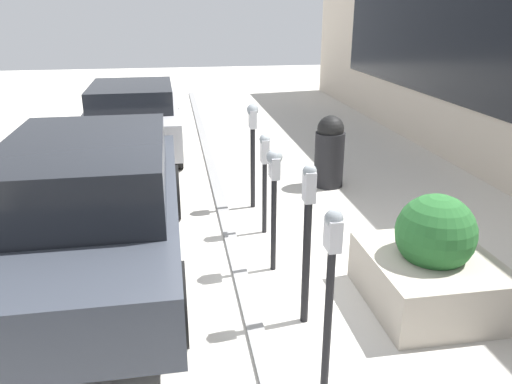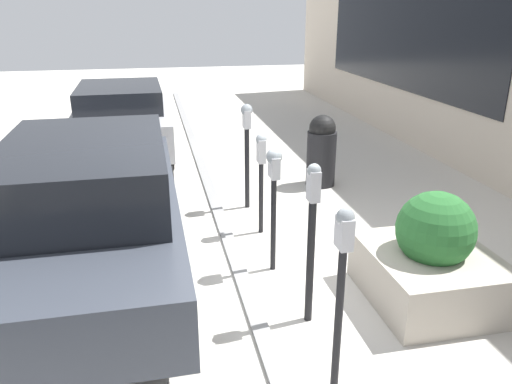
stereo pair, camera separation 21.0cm
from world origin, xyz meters
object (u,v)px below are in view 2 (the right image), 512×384
(parking_meter_second, at_px, (312,227))
(parking_meter_middle, at_px, (274,181))
(parked_car_rear, at_px, (122,117))
(trash_bin, at_px, (321,150))
(parked_car_middle, at_px, (91,207))
(parking_meter_farthest, at_px, (247,136))
(parking_meter_nearest, at_px, (342,273))
(parking_meter_fourth, at_px, (261,164))
(planter_box, at_px, (431,260))

(parking_meter_second, xyz_separation_m, parking_meter_middle, (1.01, 0.10, 0.09))
(parked_car_rear, distance_m, trash_bin, 4.13)
(parked_car_middle, distance_m, parked_car_rear, 4.95)
(parking_meter_second, height_order, parking_meter_farthest, parking_meter_second)
(parking_meter_middle, xyz_separation_m, parking_meter_farthest, (1.87, -0.07, 0.03))
(parking_meter_nearest, distance_m, parking_meter_middle, 1.95)
(parking_meter_farthest, bearing_deg, parked_car_rear, 29.34)
(parked_car_middle, bearing_deg, parking_meter_middle, -96.87)
(parking_meter_nearest, distance_m, parked_car_middle, 2.89)
(parking_meter_nearest, height_order, parking_meter_middle, parking_meter_nearest)
(parking_meter_nearest, height_order, parking_meter_farthest, same)
(parking_meter_nearest, height_order, parking_meter_fourth, parking_meter_nearest)
(parking_meter_second, relative_size, parking_meter_fourth, 1.17)
(parking_meter_farthest, bearing_deg, parking_meter_second, -179.49)
(parking_meter_nearest, bearing_deg, parking_meter_middle, 0.14)
(parking_meter_nearest, height_order, parked_car_rear, parking_meter_nearest)
(parking_meter_fourth, bearing_deg, parking_meter_farthest, 0.58)
(parked_car_rear, bearing_deg, parking_meter_fourth, -157.11)
(parking_meter_nearest, height_order, planter_box, parking_meter_nearest)
(parking_meter_second, distance_m, parked_car_rear, 6.46)
(parking_meter_farthest, relative_size, parked_car_rear, 0.37)
(parking_meter_middle, bearing_deg, parking_meter_farthest, -2.14)
(planter_box, bearing_deg, parking_meter_middle, 56.27)
(parking_meter_middle, relative_size, parked_car_rear, 0.34)
(parking_meter_second, height_order, parked_car_rear, parking_meter_second)
(parking_meter_fourth, xyz_separation_m, trash_bin, (1.61, -1.36, -0.34))
(parking_meter_second, height_order, planter_box, parking_meter_second)
(parked_car_middle, bearing_deg, parking_meter_fourth, -69.22)
(parking_meter_fourth, bearing_deg, parked_car_middle, 111.11)
(parking_meter_second, bearing_deg, parking_meter_farthest, 0.51)
(parking_meter_second, relative_size, parking_meter_farthest, 1.01)
(planter_box, xyz_separation_m, parked_car_rear, (6.08, 3.16, 0.29))
(parking_meter_nearest, bearing_deg, planter_box, -52.91)
(parking_meter_middle, relative_size, planter_box, 1.06)
(parking_meter_second, distance_m, parking_meter_middle, 1.02)
(planter_box, xyz_separation_m, parked_car_middle, (1.13, 3.27, 0.39))
(parking_meter_farthest, bearing_deg, parking_meter_nearest, 179.03)
(parking_meter_fourth, relative_size, trash_bin, 1.13)
(parking_meter_nearest, distance_m, planter_box, 1.82)
(parking_meter_farthest, distance_m, parked_car_middle, 2.58)
(planter_box, relative_size, parked_car_middle, 0.29)
(parking_meter_second, distance_m, parking_meter_farthest, 2.88)
(parking_meter_farthest, height_order, trash_bin, parking_meter_farthest)
(parking_meter_nearest, xyz_separation_m, planter_box, (1.03, -1.37, -0.60))
(trash_bin, bearing_deg, parking_meter_middle, 151.01)
(parking_meter_fourth, height_order, parked_car_middle, parked_car_middle)
(parking_meter_second, height_order, parked_car_middle, parked_car_middle)
(parking_meter_farthest, height_order, planter_box, parking_meter_farthest)
(parking_meter_second, height_order, trash_bin, parking_meter_second)
(parking_meter_fourth, distance_m, parked_car_middle, 2.12)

